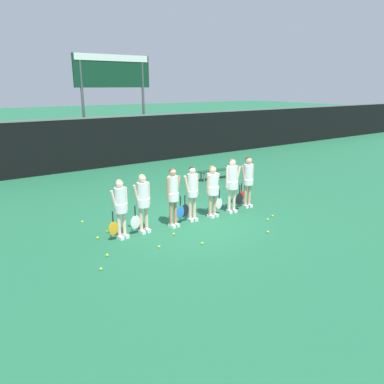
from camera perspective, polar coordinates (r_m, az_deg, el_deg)
name	(u,v)px	position (r m, az deg, el deg)	size (l,w,h in m)	color
ground_plane	(192,221)	(11.68, -0.06, -4.39)	(140.00, 140.00, 0.00)	#216642
fence_windscreen	(88,144)	(19.23, -15.63, 7.11)	(60.00, 0.08, 2.58)	black
scoreboard	(113,79)	(20.69, -11.92, 16.50)	(4.16, 0.15, 5.59)	#515156
bench_courtside	(215,171)	(16.72, 3.60, 3.17)	(1.68, 0.50, 0.44)	#19472D
player_0	(120,205)	(10.25, -10.87, -1.89)	(0.62, 0.35, 1.66)	beige
player_1	(143,199)	(10.55, -7.52, -1.03)	(0.66, 0.37, 1.70)	beige
player_2	(173,193)	(10.90, -2.90, -0.15)	(0.61, 0.34, 1.78)	tan
player_3	(192,190)	(11.38, -0.01, 0.35)	(0.62, 0.33, 1.71)	beige
player_4	(213,187)	(11.75, 3.17, 0.80)	(0.67, 0.41, 1.67)	tan
player_5	(232,181)	(12.23, 6.16, 1.67)	(0.68, 0.40, 1.79)	beige
player_6	(248,177)	(12.83, 8.51, 2.22)	(0.65, 0.37, 1.76)	tan
tennis_ball_0	(98,238)	(10.64, -14.20, -6.78)	(0.07, 0.07, 0.07)	#CCE033
tennis_ball_1	(101,269)	(8.93, -13.71, -11.32)	(0.07, 0.07, 0.07)	#CCE033
tennis_ball_2	(268,219)	(11.93, 11.44, -4.12)	(0.07, 0.07, 0.07)	#CCE033
tennis_ball_3	(202,243)	(10.00, 1.56, -7.81)	(0.07, 0.07, 0.07)	#CCE033
tennis_ball_4	(159,247)	(9.82, -5.04, -8.31)	(0.07, 0.07, 0.07)	#CCE033
tennis_ball_5	(174,234)	(10.60, -2.81, -6.40)	(0.06, 0.06, 0.06)	#CCE033
tennis_ball_6	(82,222)	(11.98, -16.36, -4.37)	(0.07, 0.07, 0.07)	#CCE033
tennis_ball_7	(108,231)	(11.05, -12.73, -5.84)	(0.06, 0.06, 0.06)	#CCE033
tennis_ball_8	(273,216)	(12.27, 12.18, -3.58)	(0.07, 0.07, 0.07)	#CCE033
tennis_ball_9	(107,255)	(9.57, -12.81, -9.34)	(0.07, 0.07, 0.07)	#CCE033
tennis_ball_10	(268,232)	(10.94, 11.45, -5.98)	(0.07, 0.07, 0.07)	#CCE033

